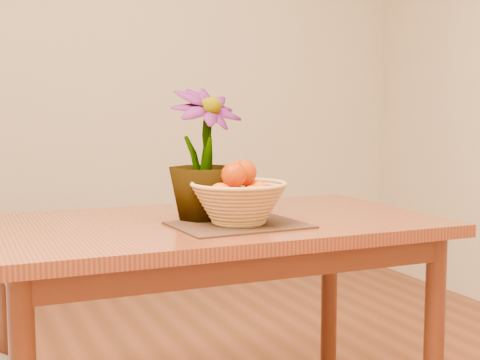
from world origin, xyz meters
name	(u,v)px	position (x,y,z in m)	size (l,w,h in m)	color
wall_back	(92,66)	(0.00, 2.25, 1.35)	(4.00, 0.02, 2.70)	beige
table	(214,247)	(0.00, 0.30, 0.66)	(1.40, 0.80, 0.75)	brown
placemat	(239,225)	(0.03, 0.16, 0.75)	(0.39, 0.29, 0.01)	#3C2115
wicker_basket	(239,205)	(0.03, 0.16, 0.81)	(0.29, 0.29, 0.12)	tan
orange_pile	(239,185)	(0.03, 0.16, 0.87)	(0.21, 0.20, 0.14)	#F15B03
potted_plant	(204,154)	(-0.03, 0.30, 0.96)	(0.23, 0.23, 0.42)	#1A4614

